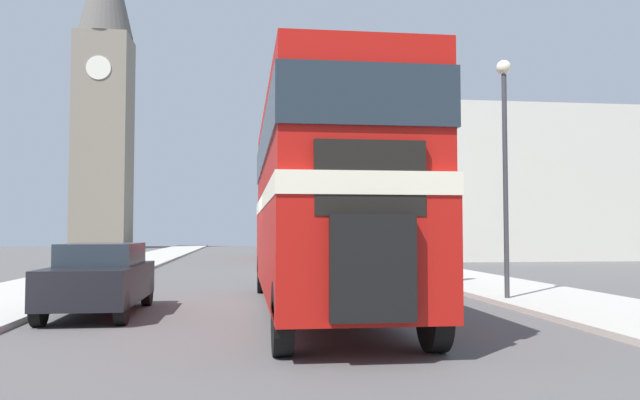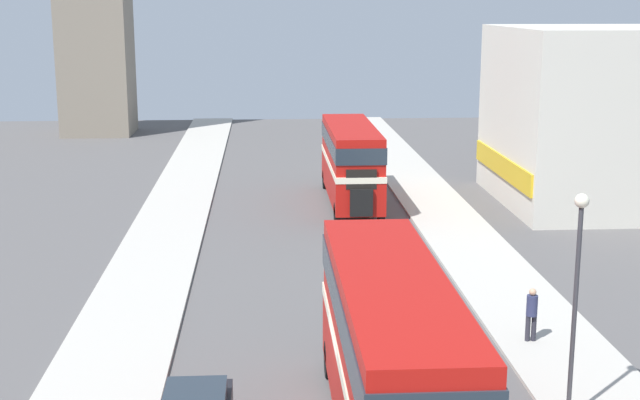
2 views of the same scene
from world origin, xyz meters
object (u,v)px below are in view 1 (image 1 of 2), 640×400
object	(u,v)px
double_decker_bus	(320,191)
bus_distant	(295,220)
pedestrian_walking	(457,251)
church_tower	(104,80)
car_parked_near	(100,278)
street_lamp	(505,141)

from	to	relation	value
double_decker_bus	bus_distant	xyz separation A→B (m)	(1.64, 26.54, -0.13)
pedestrian_walking	church_tower	size ratio (longest dim) A/B	0.05
car_parked_near	church_tower	xyz separation A→B (m)	(-11.57, 53.27, 16.82)
bus_distant	street_lamp	size ratio (longest dim) A/B	1.77
double_decker_bus	pedestrian_walking	bearing A→B (deg)	50.69
church_tower	street_lamp	bearing A→B (deg)	-68.18
double_decker_bus	church_tower	size ratio (longest dim) A/B	0.32
bus_distant	church_tower	xyz separation A→B (m)	(-17.82, 26.94, 15.10)
bus_distant	pedestrian_walking	size ratio (longest dim) A/B	6.06
double_decker_bus	pedestrian_walking	world-z (taller)	double_decker_bus
bus_distant	street_lamp	xyz separation A→B (m)	(3.10, -25.30, 1.47)
pedestrian_walking	street_lamp	size ratio (longest dim) A/B	0.29
pedestrian_walking	street_lamp	distance (m)	6.04
bus_distant	pedestrian_walking	bearing A→B (deg)	-79.52
pedestrian_walking	car_parked_near	bearing A→B (deg)	-147.60
car_parked_near	pedestrian_walking	xyz separation A→B (m)	(9.95, 6.31, 0.32)
bus_distant	street_lamp	distance (m)	25.53
pedestrian_walking	bus_distant	bearing A→B (deg)	100.48
bus_distant	car_parked_near	bearing A→B (deg)	-103.35
pedestrian_walking	double_decker_bus	bearing A→B (deg)	-129.31
street_lamp	church_tower	bearing A→B (deg)	111.82
bus_distant	car_parked_near	size ratio (longest dim) A/B	2.61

